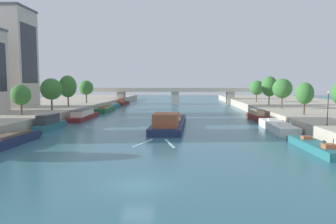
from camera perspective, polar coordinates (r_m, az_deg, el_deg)
The scene contains 25 objects.
ground_plane at distance 25.20m, azimuth -5.55°, elevation -13.25°, with size 400.00×400.00×0.00m, color #336675.
quay_left at distance 89.96m, azimuth -25.64°, elevation 0.29°, with size 36.00×170.00×2.19m, color #B2A893.
quay_right at distance 86.71m, azimuth 27.48°, elevation 0.05°, with size 36.00×170.00×2.19m, color #B2A893.
barge_midriver at distance 56.60m, azimuth 0.26°, elevation -1.93°, with size 6.10×25.12×3.28m.
wake_behind_barge at distance 41.95m, azimuth -2.14°, elevation -5.74°, with size 5.60×5.98×0.03m.
moored_boat_left_lone at distance 43.95m, azimuth -28.08°, elevation -4.61°, with size 2.72×14.23×3.18m.
moored_boat_left_far at distance 57.90m, azimuth -20.95°, elevation -1.92°, with size 2.10×10.12×2.76m.
moored_boat_left_end at distance 72.53m, azimuth -15.25°, elevation -0.52°, with size 3.54×16.30×2.37m.
moored_boat_left_midway at distance 91.15m, azimuth -11.43°, elevation 0.49°, with size 3.57×15.14×2.39m.
moored_boat_left_second at distance 106.17m, azimuth -9.78°, elevation 1.13°, with size 2.15×10.44×2.22m.
moored_boat_left_downstream at distance 119.47m, azimuth -8.19°, elevation 1.70°, with size 2.60×11.82×2.76m.
moored_boat_right_far at distance 41.28m, azimuth 25.32°, elevation -5.71°, with size 2.71×12.39×2.07m.
moored_boat_right_near at distance 56.55m, azimuth 19.41°, elevation -2.49°, with size 3.50×15.55×2.46m.
moored_boat_right_end at distance 70.81m, azimuth 15.92°, elevation -0.60°, with size 2.32×10.25×2.57m.
tree_left_midway at distance 63.32m, azimuth -25.44°, elevation 2.85°, with size 3.53×3.53×5.66m.
tree_left_past_mid at distance 73.94m, azimuth -20.66°, elevation 3.95°, with size 4.70×4.70×7.02m.
tree_left_second at distance 85.36m, azimuth -17.94°, elevation 4.48°, with size 4.50×4.50×7.98m.
tree_left_far at distance 97.99m, azimuth -14.82°, elevation 4.34°, with size 4.30×4.30×6.84m.
tree_right_past_mid at distance 63.84m, azimuth 23.83°, elevation 3.15°, with size 3.30×3.30×6.06m.
tree_right_midway at distance 77.66m, azimuth 20.28°, elevation 4.07°, with size 4.50×4.50×7.00m.
tree_right_nearest at distance 89.66m, azimuth 18.15°, elevation 4.50°, with size 4.29×4.29×7.88m.
tree_right_second at distance 103.74m, azimuth 16.00°, elevation 4.30°, with size 4.57×4.57×6.87m.
lamppost_right_bank at distance 48.52m, azimuth 27.33°, elevation 0.85°, with size 0.28×0.28×4.73m.
building_left_far_end at distance 87.89m, azimuth -27.59°, elevation 8.82°, with size 12.24×10.09×24.44m.
bridge_far at distance 122.17m, azimuth 1.34°, elevation 3.39°, with size 67.05×4.40×6.42m.
Camera 1 is at (3.63, -23.64, 7.96)m, focal length 33.15 mm.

